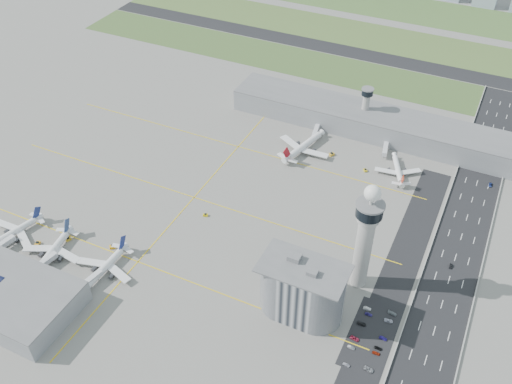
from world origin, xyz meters
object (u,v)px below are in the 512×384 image
at_px(car_hw_1, 451,266).
at_px(jet_bridge_far_1, 386,145).
at_px(control_tower, 366,233).
at_px(car_lot_5, 367,308).
at_px(jet_bridge_near_1, 36,271).
at_px(tug_2, 113,246).
at_px(car_lot_1, 351,347).
at_px(car_lot_8, 378,348).
at_px(car_lot_6, 369,369).
at_px(car_hw_2, 490,185).
at_px(jet_bridge_near_2, 81,290).
at_px(admin_building, 302,290).
at_px(tug_5, 365,170).
at_px(car_lot_9, 383,338).
at_px(airplane_near_b, 50,250).
at_px(tug_3, 205,215).
at_px(car_hw_4, 481,134).
at_px(secondary_tower, 366,105).
at_px(car_lot_10, 388,321).
at_px(car_lot_7, 376,353).
at_px(jet_bridge_far_0, 317,127).
at_px(airplane_near_a, 12,230).
at_px(airplane_far_a, 305,142).
at_px(tug_1, 68,239).
at_px(car_lot_4, 369,314).
at_px(car_lot_3, 362,324).
at_px(tug_4, 332,154).
at_px(car_lot_11, 392,313).
at_px(car_lot_2, 355,338).
at_px(airplane_near_c, 103,266).
at_px(tug_0, 38,243).

bearing_deg(car_hw_1, jet_bridge_far_1, 123.24).
height_order(control_tower, car_lot_5, control_tower).
relative_size(jet_bridge_near_1, tug_2, 4.23).
relative_size(car_lot_1, car_lot_8, 0.96).
xyz_separation_m(car_lot_6, car_hw_2, (30.09, 161.41, -0.03)).
xyz_separation_m(jet_bridge_near_2, car_hw_2, (175.87, 182.02, -2.24)).
height_order(admin_building, tug_5, admin_building).
bearing_deg(car_lot_9, car_lot_6, 179.64).
bearing_deg(jet_bridge_near_1, jet_bridge_far_1, -24.97).
bearing_deg(airplane_near_b, car_lot_9, 89.15).
xyz_separation_m(tug_3, car_hw_4, (133.93, 159.40, -0.16)).
distance_m(secondary_tower, airplane_near_b, 228.50).
bearing_deg(admin_building, car_lot_10, 16.16).
relative_size(jet_bridge_near_1, car_lot_7, 3.74).
bearing_deg(airplane_near_b, jet_bridge_far_0, 145.11).
distance_m(jet_bridge_near_2, car_lot_5, 145.20).
bearing_deg(admin_building, airplane_near_a, -172.43).
height_order(airplane_near_a, car_hw_1, airplane_near_a).
height_order(car_lot_5, car_lot_8, car_lot_5).
relative_size(airplane_far_a, jet_bridge_far_0, 3.27).
distance_m(tug_1, car_lot_4, 170.20).
bearing_deg(control_tower, car_lot_3, -68.23).
bearing_deg(car_hw_1, tug_4, 142.84).
bearing_deg(tug_2, car_lot_11, -123.28).
bearing_deg(car_lot_8, car_lot_3, 47.72).
relative_size(jet_bridge_near_1, car_hw_2, 3.19).
bearing_deg(jet_bridge_far_1, admin_building, -10.00).
xyz_separation_m(airplane_near_a, car_lot_8, (208.29, 16.61, -4.69)).
bearing_deg(airplane_near_a, tug_3, 139.88).
height_order(airplane_near_a, car_lot_5, airplane_near_a).
relative_size(tug_2, tug_4, 0.93).
xyz_separation_m(tug_2, car_lot_1, (140.70, -5.55, -0.38)).
bearing_deg(jet_bridge_far_0, car_lot_9, 20.98).
bearing_deg(jet_bridge_far_0, airplane_far_a, -9.20).
height_order(car_lot_10, car_hw_4, car_hw_4).
bearing_deg(control_tower, tug_4, 116.77).
height_order(car_lot_2, car_lot_10, car_lot_2).
bearing_deg(tug_1, car_lot_11, -148.98).
distance_m(tug_5, car_lot_4, 117.54).
relative_size(jet_bridge_far_0, car_lot_9, 3.75).
relative_size(car_lot_10, car_lot_11, 0.96).
relative_size(airplane_near_c, jet_bridge_near_1, 2.85).
height_order(jet_bridge_far_0, car_lot_11, jet_bridge_far_0).
bearing_deg(admin_building, car_lot_5, 26.15).
height_order(control_tower, airplane_near_b, control_tower).
bearing_deg(tug_0, car_lot_10, -9.55).
bearing_deg(tug_3, car_lot_11, -119.22).
height_order(control_tower, car_lot_2, control_tower).
distance_m(jet_bridge_near_2, tug_4, 184.95).
height_order(tug_1, car_lot_5, tug_1).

